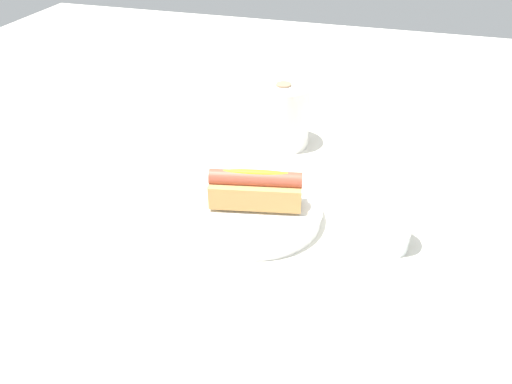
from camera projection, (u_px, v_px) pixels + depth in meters
name	position (u px, v px, depth m)	size (l,w,h in m)	color
ground_plane	(261.00, 219.00, 0.87)	(2.40, 2.40, 0.00)	silver
serving_bowl	(256.00, 209.00, 0.86)	(0.23, 0.23, 0.03)	white
hotdog_front	(256.00, 188.00, 0.84)	(0.16, 0.08, 0.06)	tan
water_glass	(389.00, 225.00, 0.79)	(0.07, 0.07, 0.09)	white
paper_towel_roll	(283.00, 115.00, 1.06)	(0.11, 0.11, 0.13)	white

